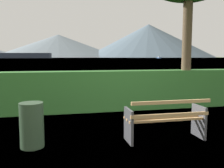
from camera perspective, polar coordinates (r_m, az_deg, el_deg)
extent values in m
plane|color=#4C6B33|center=(5.29, 12.08, -12.47)|extent=(1400.00, 1400.00, 0.00)
plane|color=#6B8EA3|center=(311.07, -12.18, 5.95)|extent=(620.00, 620.00, 0.00)
cube|color=tan|center=(4.99, 13.12, -8.24)|extent=(1.63, 0.07, 0.04)
cube|color=tan|center=(5.16, 12.19, -7.73)|extent=(1.63, 0.07, 0.04)
cube|color=tan|center=(5.33, 11.33, -7.26)|extent=(1.63, 0.07, 0.04)
cube|color=tan|center=(4.90, 13.53, -7.08)|extent=(1.63, 0.05, 0.06)
cube|color=tan|center=(4.80, 13.85, -4.13)|extent=(1.63, 0.05, 0.06)
cube|color=#4C4C51|center=(4.91, 3.90, -9.70)|extent=(0.05, 0.51, 0.68)
cube|color=#4C4C51|center=(5.53, 19.64, -8.21)|extent=(0.05, 0.51, 0.68)
cube|color=#387A33|center=(7.91, 3.10, -1.38)|extent=(13.50, 0.69, 1.25)
cylinder|color=brown|center=(8.50, 17.08, 8.39)|extent=(0.31, 0.31, 4.07)
cylinder|color=#385138|center=(4.86, -18.26, -9.10)|extent=(0.44, 0.44, 0.85)
cube|color=#2D384C|center=(313.33, -24.03, 6.10)|extent=(109.12, 30.88, 5.99)
cube|color=#335693|center=(258.38, 10.99, 6.03)|extent=(3.40, 8.24, 0.98)
cube|color=beige|center=(258.38, 10.99, 6.23)|extent=(2.13, 3.05, 0.89)
cone|color=gray|center=(588.38, -12.43, 8.67)|extent=(291.66, 291.66, 52.90)
cone|color=slate|center=(575.66, 8.51, 9.93)|extent=(293.49, 293.49, 75.54)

